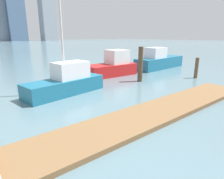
% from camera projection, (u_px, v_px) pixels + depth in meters
% --- Properties ---
extents(ground_plane, '(300.00, 300.00, 0.00)m').
position_uv_depth(ground_plane, '(15.00, 78.00, 15.36)').
color(ground_plane, slate).
extents(floating_dock, '(13.21, 2.00, 0.18)m').
position_uv_depth(floating_dock, '(158.00, 111.00, 8.33)').
color(floating_dock, olive).
rests_on(floating_dock, ground_plane).
extents(dock_piling_0, '(0.27, 0.27, 1.63)m').
position_uv_depth(dock_piling_0, '(196.00, 68.00, 15.16)').
color(dock_piling_0, brown).
rests_on(dock_piling_0, ground_plane).
extents(dock_piling_1, '(0.35, 0.35, 2.53)m').
position_uv_depth(dock_piling_1, '(140.00, 64.00, 13.93)').
color(dock_piling_1, brown).
rests_on(dock_piling_1, ground_plane).
extents(moored_boat_0, '(4.89, 2.27, 6.96)m').
position_uv_depth(moored_boat_0, '(67.00, 81.00, 11.12)').
color(moored_boat_0, '#1E6B8C').
rests_on(moored_boat_0, ground_plane).
extents(moored_boat_1, '(4.45, 2.04, 2.13)m').
position_uv_depth(moored_boat_1, '(112.00, 66.00, 16.31)').
color(moored_boat_1, red).
rests_on(moored_boat_1, ground_plane).
extents(moored_boat_3, '(6.64, 2.32, 2.15)m').
position_uv_depth(moored_boat_3, '(159.00, 61.00, 19.84)').
color(moored_boat_3, '#1E6B8C').
rests_on(moored_boat_3, ground_plane).
extents(skyline_tower_5, '(10.42, 8.34, 29.66)m').
position_uv_depth(skyline_tower_5, '(48.00, 19.00, 137.03)').
color(skyline_tower_5, '#8C939E').
rests_on(skyline_tower_5, ground_plane).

